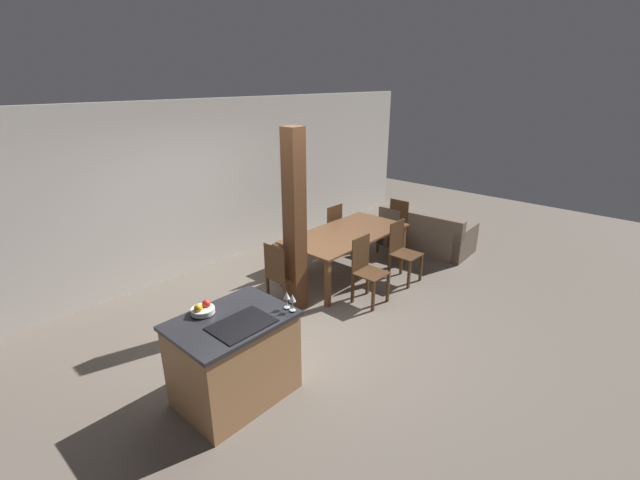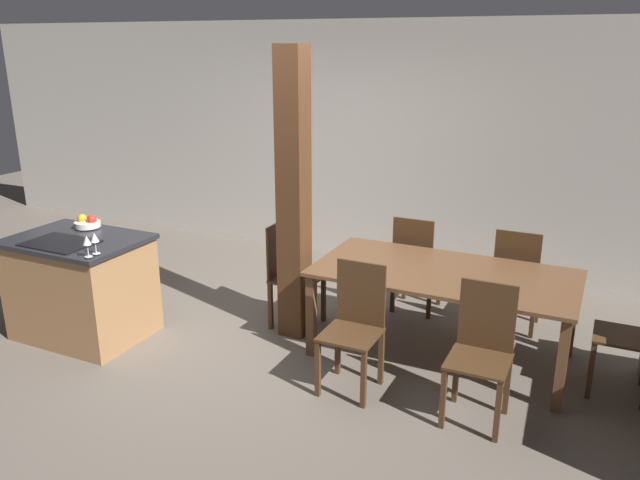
% 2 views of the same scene
% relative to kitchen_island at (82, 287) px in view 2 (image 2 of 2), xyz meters
% --- Properties ---
extents(ground_plane, '(16.00, 16.00, 0.00)m').
position_rel_kitchen_island_xyz_m(ground_plane, '(1.37, 0.46, -0.45)').
color(ground_plane, '#665B51').
extents(wall_back, '(11.20, 0.08, 2.70)m').
position_rel_kitchen_island_xyz_m(wall_back, '(1.37, 2.98, 0.90)').
color(wall_back, beige).
rests_on(wall_back, ground_plane).
extents(kitchen_island, '(1.11, 0.81, 0.90)m').
position_rel_kitchen_island_xyz_m(kitchen_island, '(0.00, 0.00, 0.00)').
color(kitchen_island, '#9E7047').
rests_on(kitchen_island, ground_plane).
extents(fruit_bowl, '(0.22, 0.22, 0.12)m').
position_rel_kitchen_island_xyz_m(fruit_bowl, '(-0.12, 0.26, 0.49)').
color(fruit_bowl, silver).
rests_on(fruit_bowl, kitchen_island).
extents(wine_glass_near, '(0.06, 0.06, 0.17)m').
position_rel_kitchen_island_xyz_m(wine_glass_near, '(0.48, -0.33, 0.58)').
color(wine_glass_near, silver).
rests_on(wine_glass_near, kitchen_island).
extents(wine_glass_middle, '(0.06, 0.06, 0.17)m').
position_rel_kitchen_island_xyz_m(wine_glass_middle, '(0.48, -0.25, 0.58)').
color(wine_glass_middle, silver).
rests_on(wine_glass_middle, kitchen_island).
extents(dining_table, '(2.04, 1.04, 0.73)m').
position_rel_kitchen_island_xyz_m(dining_table, '(2.91, 0.97, 0.21)').
color(dining_table, brown).
rests_on(dining_table, ground_plane).
extents(dining_chair_near_left, '(0.40, 0.40, 0.94)m').
position_rel_kitchen_island_xyz_m(dining_chair_near_left, '(2.46, 0.22, 0.05)').
color(dining_chair_near_left, '#472D19').
rests_on(dining_chair_near_left, ground_plane).
extents(dining_chair_near_right, '(0.40, 0.40, 0.94)m').
position_rel_kitchen_island_xyz_m(dining_chair_near_right, '(3.37, 0.22, 0.05)').
color(dining_chair_near_right, '#472D19').
rests_on(dining_chair_near_right, ground_plane).
extents(dining_chair_far_left, '(0.40, 0.40, 0.94)m').
position_rel_kitchen_island_xyz_m(dining_chair_far_left, '(2.46, 1.71, 0.05)').
color(dining_chair_far_left, '#472D19').
rests_on(dining_chair_far_left, ground_plane).
extents(dining_chair_far_right, '(0.40, 0.40, 0.94)m').
position_rel_kitchen_island_xyz_m(dining_chair_far_right, '(3.37, 1.71, 0.05)').
color(dining_chair_far_right, '#472D19').
rests_on(dining_chair_far_right, ground_plane).
extents(dining_chair_head_end, '(0.40, 0.40, 0.94)m').
position_rel_kitchen_island_xyz_m(dining_chair_head_end, '(1.52, 0.97, 0.05)').
color(dining_chair_head_end, '#472D19').
rests_on(dining_chair_head_end, ground_plane).
extents(dining_chair_foot_end, '(0.40, 0.40, 0.94)m').
position_rel_kitchen_island_xyz_m(dining_chair_foot_end, '(4.31, 0.97, 0.05)').
color(dining_chair_foot_end, '#472D19').
rests_on(dining_chair_foot_end, ground_plane).
extents(timber_post, '(0.22, 0.22, 2.45)m').
position_rel_kitchen_island_xyz_m(timber_post, '(1.65, 0.82, 0.78)').
color(timber_post, '#4C2D19').
rests_on(timber_post, ground_plane).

